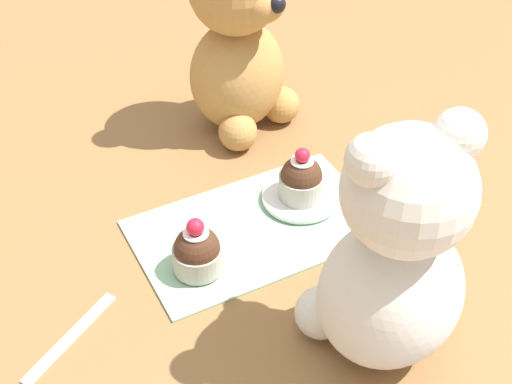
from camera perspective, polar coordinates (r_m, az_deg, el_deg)
name	(u,v)px	position (r m, az deg, el deg)	size (l,w,h in m)	color
ground_plane	(256,229)	(0.82, 0.00, -2.96)	(4.00, 4.00, 0.00)	olive
knitted_placemat	(256,227)	(0.82, 0.00, -2.81)	(0.28, 0.17, 0.01)	#8EBC99
teddy_bear_cream	(394,257)	(0.64, 10.94, -5.15)	(0.14, 0.14, 0.27)	silver
teddy_bear_tan	(239,41)	(0.92, -1.39, 11.95)	(0.16, 0.16, 0.27)	#B78447
cupcake_near_cream_bear	(197,252)	(0.76, -4.73, -4.77)	(0.05, 0.05, 0.07)	#B2ADA3
saucer_plate	(300,197)	(0.86, 3.56, -0.38)	(0.09, 0.09, 0.01)	silver
cupcake_near_tan_bear	(301,179)	(0.84, 3.64, 1.01)	(0.05, 0.05, 0.07)	#B2ADA3
teaspoon	(70,337)	(0.74, -14.64, -11.14)	(0.13, 0.01, 0.01)	silver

